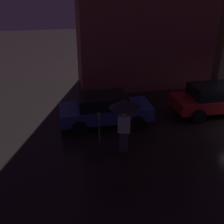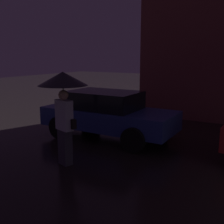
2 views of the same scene
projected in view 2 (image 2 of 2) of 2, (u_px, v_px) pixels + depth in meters
The scene contains 3 objects.
parked_car_blue at pixel (107, 114), 8.62m from camera, with size 4.12×1.88×1.44m.
pedestrian_with_umbrella at pixel (63, 91), 6.27m from camera, with size 1.12×1.12×2.16m.
parking_meter at pixel (60, 119), 7.52m from camera, with size 0.12×0.10×1.35m.
Camera 2 is at (-2.85, -5.79, 2.52)m, focal length 45.00 mm.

